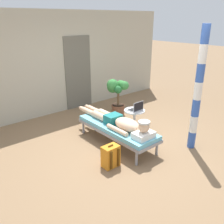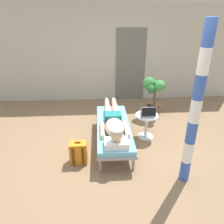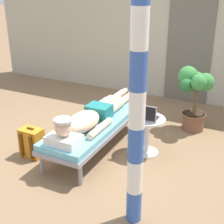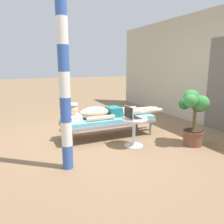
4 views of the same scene
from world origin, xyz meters
name	(u,v)px [view 2 (image 2 of 4)]	position (x,y,z in m)	size (l,w,h in m)	color
ground_plane	(112,148)	(0.00, 0.00, 0.00)	(40.00, 40.00, 0.00)	#846647
house_wall_back	(107,53)	(0.03, 2.72, 1.35)	(7.60, 0.20, 2.70)	#B2AD99
house_door_panel	(130,66)	(0.69, 2.61, 1.02)	(0.84, 0.03, 2.04)	#625F54
lounge_chair	(113,128)	(0.03, 0.17, 0.35)	(0.66, 1.90, 0.42)	gray
person_reclining	(114,122)	(0.03, 0.10, 0.52)	(0.53, 2.17, 0.33)	white
side_table	(147,122)	(0.74, 0.37, 0.36)	(0.48, 0.48, 0.52)	silver
laptop	(148,113)	(0.74, 0.32, 0.58)	(0.31, 0.24, 0.23)	#A5A8AD
backpack	(79,153)	(-0.62, -0.40, 0.20)	(0.30, 0.26, 0.42)	orange
potted_plant	(154,92)	(1.11, 1.42, 0.64)	(0.56, 0.60, 1.01)	brown
porch_post	(195,111)	(1.09, -0.93, 1.20)	(0.15, 0.15, 2.41)	#3359B2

